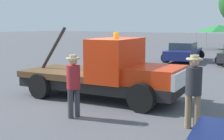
% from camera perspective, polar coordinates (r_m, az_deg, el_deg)
% --- Properties ---
extents(ground_plane, '(160.00, 160.00, 0.00)m').
position_cam_1_polar(ground_plane, '(11.18, -2.15, -5.12)').
color(ground_plane, '#545459').
extents(tow_truck, '(6.04, 2.76, 2.51)m').
position_cam_1_polar(tow_truck, '(10.83, -0.53, -0.59)').
color(tow_truck, black).
rests_on(tow_truck, ground).
extents(person_near_truck, '(0.41, 0.41, 1.87)m').
position_cam_1_polar(person_near_truck, '(7.99, 14.70, -2.80)').
color(person_near_truck, '#847051').
rests_on(person_near_truck, ground).
extents(person_at_hood, '(0.39, 0.39, 1.78)m').
position_cam_1_polar(person_at_hood, '(8.73, -7.06, -2.01)').
color(person_at_hood, '#38383D').
rests_on(person_at_hood, ground).
extents(parked_car_navy, '(2.79, 4.92, 1.34)m').
position_cam_1_polar(parked_car_navy, '(22.70, 12.96, 3.23)').
color(parked_car_navy, navy).
rests_on(parked_car_navy, ground).
extents(canopy_tent_green, '(3.63, 3.63, 2.53)m').
position_cam_1_polar(canopy_tent_green, '(33.92, 18.95, 7.23)').
color(canopy_tent_green, '#9E9EA3').
rests_on(canopy_tent_green, ground).
extents(traffic_cone, '(0.40, 0.40, 0.55)m').
position_cam_1_polar(traffic_cone, '(15.43, 0.06, -0.39)').
color(traffic_cone, black).
rests_on(traffic_cone, ground).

